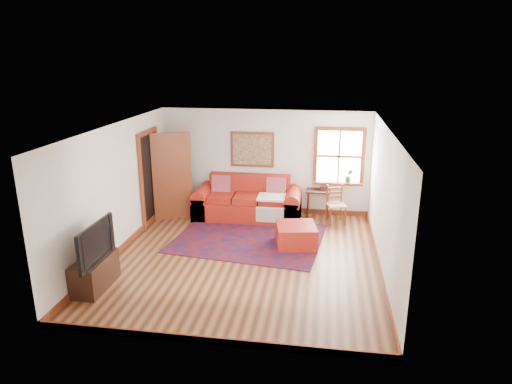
% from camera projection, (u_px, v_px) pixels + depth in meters
% --- Properties ---
extents(ground, '(5.50, 5.50, 0.00)m').
position_uv_depth(ground, '(245.00, 258.00, 8.72)').
color(ground, '#472213').
rests_on(ground, ground).
extents(room_envelope, '(5.04, 5.54, 2.52)m').
position_uv_depth(room_envelope, '(245.00, 174.00, 8.26)').
color(room_envelope, silver).
rests_on(room_envelope, ground).
extents(window, '(1.18, 0.20, 1.38)m').
position_uv_depth(window, '(340.00, 162.00, 10.64)').
color(window, white).
rests_on(window, ground).
extents(doorway, '(0.89, 1.08, 2.14)m').
position_uv_depth(doorway, '(164.00, 176.00, 10.42)').
color(doorway, black).
rests_on(doorway, ground).
extents(framed_artwork, '(1.05, 0.07, 0.85)m').
position_uv_depth(framed_artwork, '(252.00, 150.00, 10.88)').
color(framed_artwork, maroon).
rests_on(framed_artwork, ground).
extents(persian_rug, '(3.27, 2.76, 0.02)m').
position_uv_depth(persian_rug, '(249.00, 238.00, 9.64)').
color(persian_rug, '#5F0D10').
rests_on(persian_rug, ground).
extents(red_leather_sofa, '(2.49, 1.03, 0.98)m').
position_uv_depth(red_leather_sofa, '(248.00, 204.00, 10.82)').
color(red_leather_sofa, maroon).
rests_on(red_leather_sofa, ground).
extents(red_ottoman, '(0.91, 0.91, 0.44)m').
position_uv_depth(red_ottoman, '(296.00, 235.00, 9.22)').
color(red_ottoman, maroon).
rests_on(red_ottoman, ground).
extents(side_table, '(0.55, 0.42, 0.67)m').
position_uv_depth(side_table, '(318.00, 195.00, 10.77)').
color(side_table, '#321910').
rests_on(side_table, ground).
extents(ladder_back_chair, '(0.51, 0.49, 0.87)m').
position_uv_depth(ladder_back_chair, '(336.00, 203.00, 10.44)').
color(ladder_back_chair, tan).
rests_on(ladder_back_chair, ground).
extents(media_cabinet, '(0.43, 0.96, 0.53)m').
position_uv_depth(media_cabinet, '(95.00, 273.00, 7.56)').
color(media_cabinet, '#321910').
rests_on(media_cabinet, ground).
extents(television, '(0.15, 1.13, 0.65)m').
position_uv_depth(television, '(90.00, 242.00, 7.30)').
color(television, black).
rests_on(television, media_cabinet).
extents(candle_hurricane, '(0.12, 0.12, 0.18)m').
position_uv_depth(candle_hurricane, '(107.00, 244.00, 7.83)').
color(candle_hurricane, silver).
rests_on(candle_hurricane, media_cabinet).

